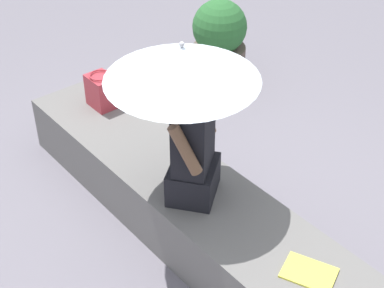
{
  "coord_description": "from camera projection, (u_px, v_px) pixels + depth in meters",
  "views": [
    {
      "loc": [
        -2.22,
        1.83,
        2.85
      ],
      "look_at": [
        -0.04,
        0.02,
        0.78
      ],
      "focal_mm": 54.89,
      "sensor_mm": 36.0,
      "label": 1
    }
  ],
  "objects": [
    {
      "name": "person_seated",
      "position": [
        193.0,
        143.0,
        3.46
      ],
      "size": [
        0.44,
        0.49,
        0.9
      ],
      "color": "black",
      "rests_on": "stone_bench"
    },
    {
      "name": "ground_plane",
      "position": [
        191.0,
        232.0,
        4.01
      ],
      "size": [
        14.0,
        14.0,
        0.0
      ],
      "primitive_type": "plane",
      "color": "slate"
    },
    {
      "name": "parasol",
      "position": [
        182.0,
        63.0,
        3.18
      ],
      "size": [
        0.88,
        0.88,
        1.03
      ],
      "color": "#B7B7BC",
      "rests_on": "stone_bench"
    },
    {
      "name": "stone_bench",
      "position": [
        191.0,
        209.0,
        3.88
      ],
      "size": [
        3.15,
        0.63,
        0.43
      ],
      "primitive_type": "cube",
      "color": "slate",
      "rests_on": "ground"
    },
    {
      "name": "planter_near",
      "position": [
        219.0,
        42.0,
        5.44
      ],
      "size": [
        0.5,
        0.5,
        0.81
      ],
      "color": "brown",
      "rests_on": "ground"
    },
    {
      "name": "magazine",
      "position": [
        309.0,
        273.0,
        3.15
      ],
      "size": [
        0.34,
        0.29,
        0.01
      ],
      "primitive_type": "cube",
      "rotation": [
        0.0,
        0.0,
        0.4
      ],
      "color": "#EAE04C",
      "rests_on": "stone_bench"
    },
    {
      "name": "handbag_black",
      "position": [
        102.0,
        91.0,
        4.43
      ],
      "size": [
        0.22,
        0.17,
        0.27
      ],
      "color": "#B2333D",
      "rests_on": "stone_bench"
    }
  ]
}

